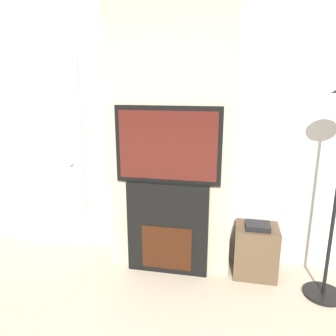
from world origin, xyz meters
TOP-DOWN VIEW (x-y plane):
  - wall_back at (0.00, 2.03)m, footprint 6.00×0.06m
  - chimney_breast at (0.00, 1.83)m, footprint 1.18×0.33m
  - fireplace at (0.00, 1.67)m, footprint 0.78×0.15m
  - television at (0.00, 1.67)m, footprint 0.98×0.07m
  - media_stand at (0.84, 1.76)m, footprint 0.40×0.34m
  - entry_door at (-1.43, 1.97)m, footprint 0.90×0.09m

SIDE VIEW (x-z plane):
  - media_stand at x=0.84m, z-range -0.02..0.53m
  - fireplace at x=0.00m, z-range 0.00..0.91m
  - entry_door at x=-1.43m, z-range 0.00..2.05m
  - television at x=0.00m, z-range 0.91..1.63m
  - wall_back at x=0.00m, z-range 0.00..2.70m
  - chimney_breast at x=0.00m, z-range 0.00..2.70m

